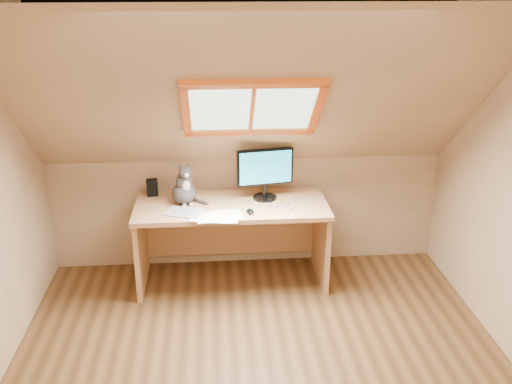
{
  "coord_description": "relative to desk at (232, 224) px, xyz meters",
  "views": [
    {
      "loc": [
        -0.29,
        -3.04,
        2.56
      ],
      "look_at": [
        0.03,
        1.0,
        0.98
      ],
      "focal_mm": 40.0,
      "sensor_mm": 36.0,
      "label": 1
    }
  ],
  "objects": [
    {
      "name": "graphics_tablet",
      "position": [
        -0.38,
        -0.24,
        0.23
      ],
      "size": [
        0.32,
        0.27,
        0.01
      ],
      "primitive_type": "cube",
      "rotation": [
        0.0,
        0.0,
        -0.32
      ],
      "color": "#B2B2B7",
      "rests_on": "desk"
    },
    {
      "name": "monitor",
      "position": [
        0.29,
        0.02,
        0.48
      ],
      "size": [
        0.48,
        0.2,
        0.44
      ],
      "color": "black",
      "rests_on": "desk"
    },
    {
      "name": "cat",
      "position": [
        -0.39,
        -0.03,
        0.36
      ],
      "size": [
        0.27,
        0.29,
        0.37
      ],
      "color": "#484240",
      "rests_on": "desk"
    },
    {
      "name": "desk_speaker",
      "position": [
        -0.68,
        0.18,
        0.29
      ],
      "size": [
        0.11,
        0.11,
        0.14
      ],
      "primitive_type": "cube",
      "rotation": [
        0.0,
        0.0,
        0.14
      ],
      "color": "black",
      "rests_on": "desk"
    },
    {
      "name": "ground",
      "position": [
        0.15,
        -1.45,
        -0.51
      ],
      "size": [
        3.5,
        3.5,
        0.0
      ],
      "primitive_type": "plane",
      "color": "brown",
      "rests_on": "ground"
    },
    {
      "name": "desk",
      "position": [
        0.0,
        0.0,
        0.0
      ],
      "size": [
        1.61,
        0.71,
        0.74
      ],
      "color": "tan",
      "rests_on": "ground"
    },
    {
      "name": "cables",
      "position": [
        0.32,
        -0.19,
        0.23
      ],
      "size": [
        0.51,
        0.26,
        0.01
      ],
      "color": "silver",
      "rests_on": "desk"
    },
    {
      "name": "room_shell",
      "position": [
        0.15,
        -1.54,
        0.92
      ],
      "size": [
        3.52,
        3.52,
        2.41
      ],
      "color": "tan",
      "rests_on": "ground"
    },
    {
      "name": "papers",
      "position": [
        -0.13,
        -0.33,
        0.23
      ],
      "size": [
        0.35,
        0.3,
        0.01
      ],
      "color": "white",
      "rests_on": "desk"
    },
    {
      "name": "mouse",
      "position": [
        0.14,
        -0.29,
        0.24
      ],
      "size": [
        0.08,
        0.11,
        0.03
      ],
      "primitive_type": "ellipsoid",
      "rotation": [
        0.0,
        0.0,
        0.23
      ],
      "color": "black",
      "rests_on": "desk"
    }
  ]
}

